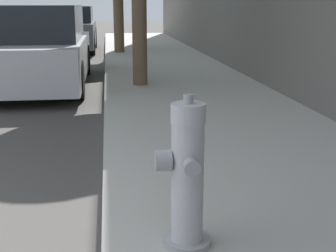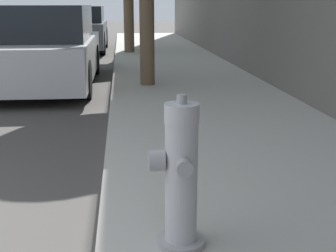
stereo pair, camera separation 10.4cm
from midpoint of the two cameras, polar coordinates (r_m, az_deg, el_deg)
fire_hydrant at (r=2.59m, az=2.66°, el=-6.32°), size 0.32×0.33×0.87m
parked_car_near at (r=8.91m, az=-14.49°, el=9.18°), size 1.80×4.40×1.46m
parked_car_mid at (r=15.40m, az=-10.57°, el=11.51°), size 1.69×3.97×1.41m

